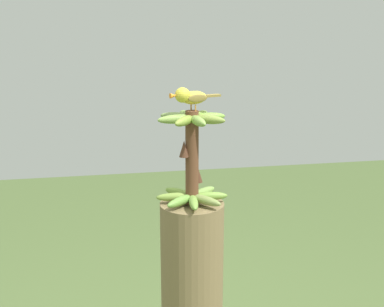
% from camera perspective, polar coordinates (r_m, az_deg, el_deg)
% --- Properties ---
extents(banana_bunch, '(0.27, 0.27, 0.35)m').
position_cam_1_polar(banana_bunch, '(1.85, -0.00, -0.54)').
color(banana_bunch, brown).
rests_on(banana_bunch, banana_tree).
extents(perched_bird, '(0.08, 0.20, 0.09)m').
position_cam_1_polar(perched_bird, '(1.80, -0.26, 6.43)').
color(perched_bird, '#C68933').
rests_on(perched_bird, banana_bunch).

